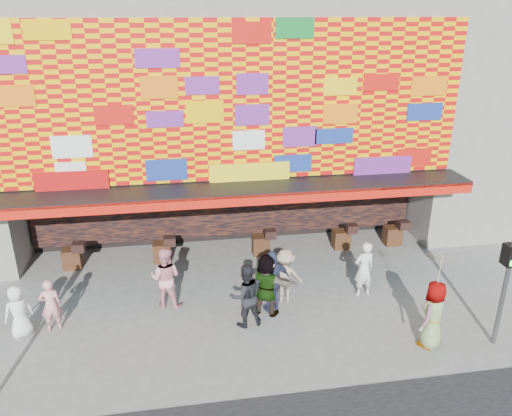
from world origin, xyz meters
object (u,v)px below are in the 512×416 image
at_px(ped_a, 19,311).
at_px(ped_c, 245,296).
at_px(ped_d, 285,276).
at_px(ped_f, 266,285).
at_px(ped_i, 166,278).
at_px(ped_e, 273,281).
at_px(ped_b, 51,305).
at_px(ped_h, 364,269).
at_px(parasol, 440,272).
at_px(signal_right, 506,281).
at_px(ped_g, 433,315).

height_order(ped_a, ped_c, ped_c).
bearing_deg(ped_d, ped_a, 15.58).
height_order(ped_f, ped_i, same).
bearing_deg(ped_e, ped_a, -16.98).
bearing_deg(ped_b, ped_f, 166.76).
xyz_separation_m(ped_h, parasol, (0.85, -2.67, 1.29)).
bearing_deg(ped_h, ped_f, 0.86).
distance_m(signal_right, ped_d, 5.90).
bearing_deg(parasol, ped_d, 140.47).
xyz_separation_m(signal_right, ped_h, (-2.57, 2.88, -0.97)).
relative_size(ped_d, ped_h, 0.95).
height_order(ped_c, parasol, parasol).
bearing_deg(ped_e, ped_d, -154.09).
height_order(ped_b, ped_h, ped_h).
relative_size(signal_right, ped_c, 1.62).
xyz_separation_m(ped_c, ped_i, (-2.17, 1.32, 0.01)).
distance_m(signal_right, ped_i, 9.15).
xyz_separation_m(ped_b, ped_e, (6.12, -0.04, 0.19)).
distance_m(ped_f, ped_i, 2.96).
xyz_separation_m(ped_c, ped_h, (3.78, 0.99, -0.04)).
bearing_deg(ped_a, ped_g, 138.02).
bearing_deg(ped_e, ped_i, -31.35).
height_order(ped_e, ped_h, ped_e).
bearing_deg(ped_f, ped_b, 27.55).
distance_m(ped_h, parasol, 3.09).
xyz_separation_m(ped_f, ped_h, (3.12, 0.54, -0.05)).
height_order(ped_c, ped_f, ped_f).
relative_size(ped_h, parasol, 0.93).
bearing_deg(ped_h, parasol, 98.72).
xyz_separation_m(ped_f, ped_g, (3.97, -2.14, -0.01)).
bearing_deg(ped_h, ped_e, -1.19).
xyz_separation_m(ped_g, ped_h, (-0.85, 2.67, -0.04)).
bearing_deg(ped_h, ped_b, -6.66).
height_order(signal_right, ped_g, signal_right).
distance_m(ped_b, ped_c, 5.29).
xyz_separation_m(ped_b, ped_d, (6.58, 0.40, 0.08)).
bearing_deg(ped_e, parasol, 130.80).
distance_m(ped_a, ped_g, 10.88).
bearing_deg(ped_h, signal_right, 122.88).
xyz_separation_m(ped_h, ped_i, (-5.95, 0.33, 0.05)).
height_order(ped_a, ped_i, ped_i).
bearing_deg(ped_b, ped_a, -0.16).
bearing_deg(parasol, signal_right, -6.67).
bearing_deg(ped_d, ped_b, 14.73).
bearing_deg(ped_g, parasol, 180.00).
height_order(ped_b, ped_c, ped_c).
distance_m(ped_c, ped_d, 1.69).
bearing_deg(ped_e, ped_f, 16.05).
height_order(ped_g, ped_h, ped_g).
bearing_deg(signal_right, ped_a, 169.19).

